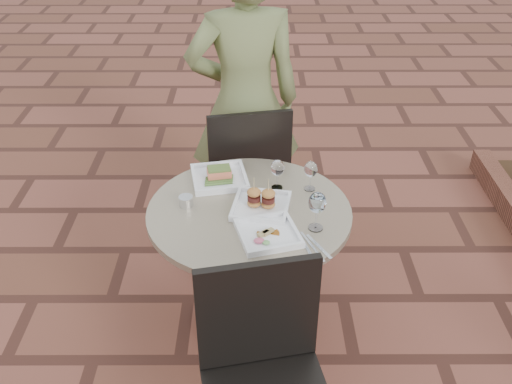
{
  "coord_description": "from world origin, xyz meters",
  "views": [
    {
      "loc": [
        -0.06,
        -1.84,
        2.16
      ],
      "look_at": [
        -0.05,
        0.21,
        0.82
      ],
      "focal_mm": 40.0,
      "sensor_mm": 36.0,
      "label": 1
    }
  ],
  "objects_px": {
    "chair_far": "(247,168)",
    "diner": "(245,104)",
    "plate_salmon": "(219,177)",
    "chair_near": "(264,365)",
    "plate_sliders": "(261,203)",
    "plate_tuna": "(268,233)",
    "cafe_table": "(250,253)"
  },
  "relations": [
    {
      "from": "chair_far",
      "to": "diner",
      "type": "height_order",
      "value": "diner"
    },
    {
      "from": "diner",
      "to": "plate_salmon",
      "type": "xyz_separation_m",
      "value": [
        -0.11,
        -0.58,
        -0.11
      ]
    },
    {
      "from": "chair_far",
      "to": "diner",
      "type": "relative_size",
      "value": 0.54
    },
    {
      "from": "chair_far",
      "to": "chair_near",
      "type": "distance_m",
      "value": 1.37
    },
    {
      "from": "plate_sliders",
      "to": "plate_tuna",
      "type": "bearing_deg",
      "value": -82.47
    },
    {
      "from": "cafe_table",
      "to": "plate_tuna",
      "type": "distance_m",
      "value": 0.33
    },
    {
      "from": "diner",
      "to": "plate_tuna",
      "type": "relative_size",
      "value": 5.92
    },
    {
      "from": "cafe_table",
      "to": "plate_salmon",
      "type": "relative_size",
      "value": 3.07
    },
    {
      "from": "diner",
      "to": "plate_sliders",
      "type": "height_order",
      "value": "diner"
    },
    {
      "from": "cafe_table",
      "to": "chair_near",
      "type": "distance_m",
      "value": 0.71
    },
    {
      "from": "cafe_table",
      "to": "diner",
      "type": "distance_m",
      "value": 0.9
    },
    {
      "from": "plate_salmon",
      "to": "chair_far",
      "type": "bearing_deg",
      "value": 73.46
    },
    {
      "from": "plate_tuna",
      "to": "plate_salmon",
      "type": "bearing_deg",
      "value": 116.99
    },
    {
      "from": "plate_salmon",
      "to": "diner",
      "type": "bearing_deg",
      "value": 78.82
    },
    {
      "from": "plate_sliders",
      "to": "plate_salmon",
      "type": "bearing_deg",
      "value": 129.5
    },
    {
      "from": "cafe_table",
      "to": "plate_tuna",
      "type": "xyz_separation_m",
      "value": [
        0.08,
        -0.19,
        0.26
      ]
    },
    {
      "from": "cafe_table",
      "to": "plate_sliders",
      "type": "distance_m",
      "value": 0.28
    },
    {
      "from": "chair_far",
      "to": "plate_tuna",
      "type": "height_order",
      "value": "chair_far"
    },
    {
      "from": "plate_tuna",
      "to": "chair_near",
      "type": "bearing_deg",
      "value": -92.52
    },
    {
      "from": "chair_near",
      "to": "plate_tuna",
      "type": "bearing_deg",
      "value": 76.27
    },
    {
      "from": "chair_near",
      "to": "plate_salmon",
      "type": "relative_size",
      "value": 3.17
    },
    {
      "from": "diner",
      "to": "plate_salmon",
      "type": "height_order",
      "value": "diner"
    },
    {
      "from": "plate_sliders",
      "to": "chair_far",
      "type": "bearing_deg",
      "value": 96.14
    },
    {
      "from": "chair_near",
      "to": "plate_salmon",
      "type": "distance_m",
      "value": 0.99
    },
    {
      "from": "cafe_table",
      "to": "chair_near",
      "type": "relative_size",
      "value": 0.97
    },
    {
      "from": "plate_tuna",
      "to": "chair_far",
      "type": "bearing_deg",
      "value": 96.46
    },
    {
      "from": "chair_far",
      "to": "plate_tuna",
      "type": "distance_m",
      "value": 0.88
    },
    {
      "from": "plate_sliders",
      "to": "chair_near",
      "type": "bearing_deg",
      "value": -89.72
    },
    {
      "from": "chair_far",
      "to": "plate_sliders",
      "type": "height_order",
      "value": "chair_far"
    },
    {
      "from": "diner",
      "to": "chair_far",
      "type": "bearing_deg",
      "value": 83.1
    },
    {
      "from": "chair_near",
      "to": "plate_sliders",
      "type": "distance_m",
      "value": 0.74
    },
    {
      "from": "plate_salmon",
      "to": "chair_near",
      "type": "bearing_deg",
      "value": -78.16
    }
  ]
}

